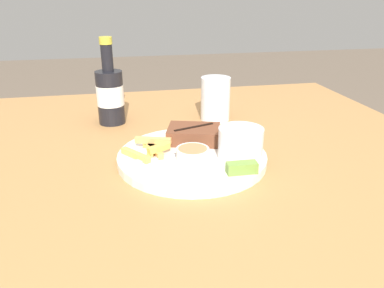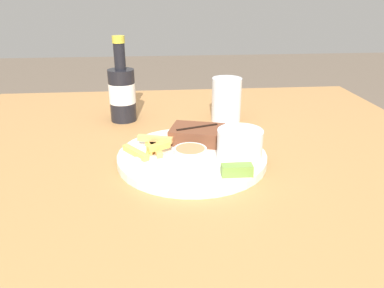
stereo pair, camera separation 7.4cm
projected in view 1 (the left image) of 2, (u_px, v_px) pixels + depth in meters
The scene contains 11 objects.
dining_table at pixel (192, 197), 0.79m from camera, with size 1.17×1.16×0.77m.
dinner_plate at pixel (192, 157), 0.75m from camera, with size 0.30×0.30×0.02m.
steak_portion at pixel (194, 134), 0.80m from camera, with size 0.13×0.11×0.03m.
fries_pile at pixel (153, 147), 0.76m from camera, with size 0.12×0.12×0.02m.
coleslaw_cup at pixel (241, 142), 0.72m from camera, with size 0.09×0.09×0.06m.
dipping_sauce_cup at pixel (193, 155), 0.70m from camera, with size 0.06×0.06×0.03m.
pickle_spear at pixel (242, 168), 0.67m from camera, with size 0.06×0.02×0.02m.
fork_utensil at pixel (154, 159), 0.72m from camera, with size 0.13×0.04×0.00m.
knife_utensil at pixel (185, 145), 0.78m from camera, with size 0.05×0.17×0.01m.
beer_bottle at pixel (110, 94), 0.94m from camera, with size 0.07×0.07×0.22m.
drinking_glass at pixel (215, 99), 0.98m from camera, with size 0.08×0.08×0.11m.
Camera 1 is at (-0.14, -0.67, 1.09)m, focal length 35.00 mm.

